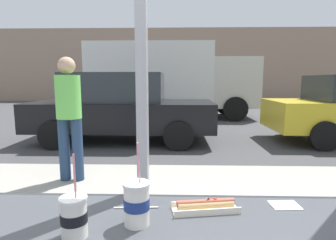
{
  "coord_description": "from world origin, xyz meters",
  "views": [
    {
      "loc": [
        0.16,
        -1.2,
        1.49
      ],
      "look_at": [
        0.06,
        2.04,
        1.02
      ],
      "focal_mm": 29.32,
      "sensor_mm": 36.0,
      "label": 1
    }
  ],
  "objects_px": {
    "parked_car_black": "(121,107)",
    "soda_cup_left": "(137,203)",
    "pedestrian": "(69,111)",
    "hotdog_tray_near": "(206,206)",
    "soda_cup_right": "(74,216)",
    "box_truck": "(169,78)"
  },
  "relations": [
    {
      "from": "box_truck",
      "to": "pedestrian",
      "type": "height_order",
      "value": "box_truck"
    },
    {
      "from": "hotdog_tray_near",
      "to": "pedestrian",
      "type": "xyz_separation_m",
      "value": [
        -1.52,
        2.44,
        0.12
      ]
    },
    {
      "from": "parked_car_black",
      "to": "soda_cup_left",
      "type": "bearing_deg",
      "value": -78.09
    },
    {
      "from": "soda_cup_right",
      "to": "hotdog_tray_near",
      "type": "xyz_separation_m",
      "value": [
        0.47,
        0.2,
        -0.05
      ]
    },
    {
      "from": "pedestrian",
      "to": "soda_cup_left",
      "type": "bearing_deg",
      "value": -63.83
    },
    {
      "from": "soda_cup_left",
      "to": "hotdog_tray_near",
      "type": "bearing_deg",
      "value": 23.0
    },
    {
      "from": "soda_cup_left",
      "to": "soda_cup_right",
      "type": "bearing_deg",
      "value": -156.27
    },
    {
      "from": "soda_cup_right",
      "to": "box_truck",
      "type": "height_order",
      "value": "box_truck"
    },
    {
      "from": "hotdog_tray_near",
      "to": "box_truck",
      "type": "bearing_deg",
      "value": 92.33
    },
    {
      "from": "parked_car_black",
      "to": "box_truck",
      "type": "xyz_separation_m",
      "value": [
        1.07,
        4.44,
        0.74
      ]
    },
    {
      "from": "parked_car_black",
      "to": "box_truck",
      "type": "distance_m",
      "value": 4.63
    },
    {
      "from": "hotdog_tray_near",
      "to": "parked_car_black",
      "type": "xyz_separation_m",
      "value": [
        -1.47,
        5.59,
        -0.13
      ]
    },
    {
      "from": "soda_cup_right",
      "to": "box_truck",
      "type": "bearing_deg",
      "value": 89.63
    },
    {
      "from": "hotdog_tray_near",
      "to": "box_truck",
      "type": "relative_size",
      "value": 0.04
    },
    {
      "from": "hotdog_tray_near",
      "to": "box_truck",
      "type": "distance_m",
      "value": 10.06
    },
    {
      "from": "box_truck",
      "to": "pedestrian",
      "type": "relative_size",
      "value": 4.01
    },
    {
      "from": "box_truck",
      "to": "parked_car_black",
      "type": "bearing_deg",
      "value": -103.49
    },
    {
      "from": "soda_cup_left",
      "to": "hotdog_tray_near",
      "type": "height_order",
      "value": "soda_cup_left"
    },
    {
      "from": "pedestrian",
      "to": "parked_car_black",
      "type": "bearing_deg",
      "value": 89.08
    },
    {
      "from": "soda_cup_right",
      "to": "box_truck",
      "type": "relative_size",
      "value": 0.05
    },
    {
      "from": "pedestrian",
      "to": "box_truck",
      "type": "bearing_deg",
      "value": 81.64
    },
    {
      "from": "hotdog_tray_near",
      "to": "parked_car_black",
      "type": "relative_size",
      "value": 0.07
    }
  ]
}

